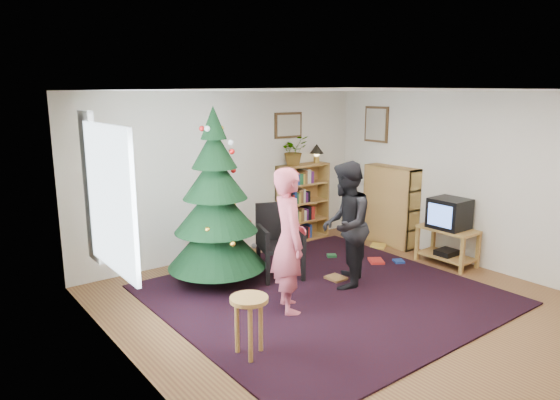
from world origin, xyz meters
TOP-DOWN VIEW (x-y plane):
  - floor at (0.00, 0.00)m, footprint 5.00×5.00m
  - ceiling at (0.00, 0.00)m, footprint 5.00×5.00m
  - wall_back at (0.00, 2.50)m, footprint 5.00×0.02m
  - wall_left at (-2.50, 0.00)m, footprint 0.02×5.00m
  - wall_right at (2.50, 0.00)m, footprint 0.02×5.00m
  - rug at (0.00, 0.30)m, footprint 3.80×3.60m
  - window_pane at (-2.47, 0.60)m, footprint 0.04×1.20m
  - curtain at (-2.43, 1.30)m, footprint 0.06×0.35m
  - picture_back at (1.15, 2.48)m, footprint 0.55×0.03m
  - picture_right at (2.48, 1.75)m, footprint 0.03×0.50m
  - christmas_tree at (-0.86, 1.44)m, footprint 1.28×1.28m
  - bookshelf_back at (1.36, 2.34)m, footprint 0.95×0.30m
  - bookshelf_right at (2.34, 1.25)m, footprint 0.30×0.95m
  - tv_stand at (2.22, 0.07)m, footprint 0.45×0.82m
  - crt_tv at (2.22, 0.07)m, footprint 0.46×0.50m
  - armchair at (-0.07, 1.21)m, footprint 0.71×0.73m
  - stool at (-1.56, -0.36)m, footprint 0.36×0.36m
  - person_standing at (-0.61, 0.23)m, footprint 0.61×0.72m
  - person_by_chair at (0.42, 0.38)m, footprint 1.01×0.98m
  - potted_plant at (1.16, 2.34)m, footprint 0.47×0.41m
  - table_lamp at (1.66, 2.34)m, footprint 0.24×0.24m
  - floor_clutter at (1.33, 0.86)m, footprint 1.78×0.98m

SIDE VIEW (x-z plane):
  - floor at x=0.00m, z-range 0.00..0.00m
  - rug at x=0.00m, z-range 0.00..0.02m
  - floor_clutter at x=1.33m, z-range 0.00..0.08m
  - tv_stand at x=2.22m, z-range 0.04..0.59m
  - stool at x=-1.56m, z-range 0.17..0.77m
  - armchair at x=-0.07m, z-range 0.04..1.04m
  - bookshelf_back at x=1.36m, z-range 0.01..1.31m
  - bookshelf_right at x=2.34m, z-range 0.01..1.31m
  - crt_tv at x=2.22m, z-range 0.55..0.99m
  - person_by_chair at x=0.42m, z-range 0.00..1.64m
  - person_standing at x=-0.61m, z-range 0.00..1.68m
  - christmas_tree at x=-0.86m, z-range -0.19..2.13m
  - wall_back at x=0.00m, z-range 0.00..2.50m
  - wall_left at x=-2.50m, z-range 0.00..2.50m
  - wall_right at x=2.50m, z-range 0.00..2.50m
  - window_pane at x=-2.47m, z-range 0.80..2.20m
  - curtain at x=-2.43m, z-range 0.70..2.30m
  - table_lamp at x=1.66m, z-range 1.36..1.68m
  - potted_plant at x=1.16m, z-range 1.30..1.79m
  - picture_back at x=1.15m, z-range 1.74..2.16m
  - picture_right at x=2.48m, z-range 1.65..2.25m
  - ceiling at x=0.00m, z-range 2.50..2.50m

